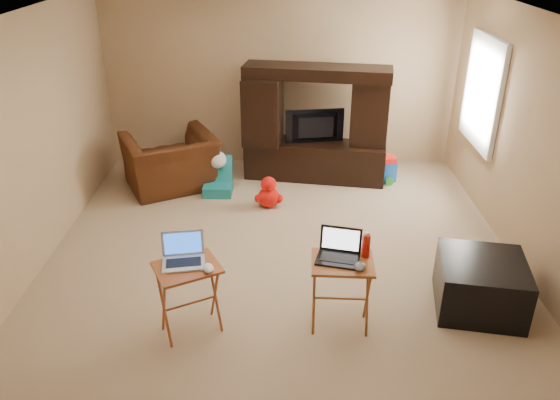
{
  "coord_description": "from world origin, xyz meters",
  "views": [
    {
      "loc": [
        0.02,
        -4.99,
        3.2
      ],
      "look_at": [
        0.0,
        -0.2,
        0.8
      ],
      "focal_mm": 35.0,
      "sensor_mm": 36.0,
      "label": 1
    }
  ],
  "objects_px": {
    "push_toy": "(375,167)",
    "ottoman": "(480,285)",
    "mouse_right": "(360,267)",
    "mouse_left": "(208,268)",
    "tray_table_right": "(341,294)",
    "water_bottle": "(366,246)",
    "television": "(316,128)",
    "laptop_left": "(183,252)",
    "tray_table_left": "(190,299)",
    "entertainment_center": "(316,124)",
    "laptop_right": "(338,248)",
    "recliner": "(171,162)",
    "child_rocker": "(217,177)",
    "plush_toy": "(269,192)"
  },
  "relations": [
    {
      "from": "push_toy",
      "to": "ottoman",
      "type": "distance_m",
      "value": 2.9
    },
    {
      "from": "ottoman",
      "to": "entertainment_center",
      "type": "bearing_deg",
      "value": 114.99
    },
    {
      "from": "plush_toy",
      "to": "laptop_left",
      "type": "bearing_deg",
      "value": -105.45
    },
    {
      "from": "child_rocker",
      "to": "plush_toy",
      "type": "height_order",
      "value": "child_rocker"
    },
    {
      "from": "laptop_left",
      "to": "mouse_left",
      "type": "distance_m",
      "value": 0.26
    },
    {
      "from": "entertainment_center",
      "to": "plush_toy",
      "type": "xyz_separation_m",
      "value": [
        -0.63,
        -0.91,
        -0.58
      ]
    },
    {
      "from": "entertainment_center",
      "to": "laptop_right",
      "type": "distance_m",
      "value": 3.22
    },
    {
      "from": "mouse_right",
      "to": "mouse_left",
      "type": "bearing_deg",
      "value": -179.08
    },
    {
      "from": "mouse_left",
      "to": "water_bottle",
      "type": "distance_m",
      "value": 1.33
    },
    {
      "from": "recliner",
      "to": "laptop_left",
      "type": "xyz_separation_m",
      "value": [
        0.68,
        -2.94,
        0.42
      ]
    },
    {
      "from": "tray_table_right",
      "to": "ottoman",
      "type": "bearing_deg",
      "value": 14.82
    },
    {
      "from": "entertainment_center",
      "to": "child_rocker",
      "type": "relative_size",
      "value": 3.92
    },
    {
      "from": "television",
      "to": "push_toy",
      "type": "bearing_deg",
      "value": 167.77
    },
    {
      "from": "recliner",
      "to": "push_toy",
      "type": "xyz_separation_m",
      "value": [
        2.8,
        0.24,
        -0.16
      ]
    },
    {
      "from": "tray_table_right",
      "to": "water_bottle",
      "type": "height_order",
      "value": "water_bottle"
    },
    {
      "from": "push_toy",
      "to": "tray_table_left",
      "type": "bearing_deg",
      "value": -129.35
    },
    {
      "from": "laptop_right",
      "to": "plush_toy",
      "type": "bearing_deg",
      "value": 119.41
    },
    {
      "from": "laptop_right",
      "to": "water_bottle",
      "type": "xyz_separation_m",
      "value": [
        0.24,
        0.06,
        -0.02
      ]
    },
    {
      "from": "water_bottle",
      "to": "tray_table_left",
      "type": "bearing_deg",
      "value": -174.31
    },
    {
      "from": "television",
      "to": "ottoman",
      "type": "xyz_separation_m",
      "value": [
        1.38,
        -2.91,
        -0.52
      ]
    },
    {
      "from": "mouse_left",
      "to": "mouse_right",
      "type": "relative_size",
      "value": 0.99
    },
    {
      "from": "tray_table_right",
      "to": "laptop_left",
      "type": "distance_m",
      "value": 1.41
    },
    {
      "from": "entertainment_center",
      "to": "tray_table_right",
      "type": "relative_size",
      "value": 2.85
    },
    {
      "from": "recliner",
      "to": "laptop_right",
      "type": "xyz_separation_m",
      "value": [
        1.97,
        -2.88,
        0.43
      ]
    },
    {
      "from": "recliner",
      "to": "water_bottle",
      "type": "xyz_separation_m",
      "value": [
        2.21,
        -2.82,
        0.41
      ]
    },
    {
      "from": "child_rocker",
      "to": "water_bottle",
      "type": "relative_size",
      "value": 2.36
    },
    {
      "from": "water_bottle",
      "to": "tray_table_right",
      "type": "bearing_deg",
      "value": -158.2
    },
    {
      "from": "tray_table_left",
      "to": "plush_toy",
      "type": "bearing_deg",
      "value": 48.1
    },
    {
      "from": "laptop_right",
      "to": "mouse_right",
      "type": "distance_m",
      "value": 0.24
    },
    {
      "from": "entertainment_center",
      "to": "ottoman",
      "type": "height_order",
      "value": "entertainment_center"
    },
    {
      "from": "recliner",
      "to": "laptop_left",
      "type": "bearing_deg",
      "value": 76.49
    },
    {
      "from": "child_rocker",
      "to": "laptop_right",
      "type": "distance_m",
      "value": 3.05
    },
    {
      "from": "ottoman",
      "to": "mouse_left",
      "type": "xyz_separation_m",
      "value": [
        -2.43,
        -0.42,
        0.46
      ]
    },
    {
      "from": "push_toy",
      "to": "laptop_right",
      "type": "relative_size",
      "value": 1.55
    },
    {
      "from": "push_toy",
      "to": "water_bottle",
      "type": "bearing_deg",
      "value": -107.13
    },
    {
      "from": "mouse_left",
      "to": "mouse_right",
      "type": "height_order",
      "value": "mouse_right"
    },
    {
      "from": "push_toy",
      "to": "tray_table_left",
      "type": "distance_m",
      "value": 3.83
    },
    {
      "from": "recliner",
      "to": "laptop_left",
      "type": "height_order",
      "value": "laptop_left"
    },
    {
      "from": "recliner",
      "to": "plush_toy",
      "type": "distance_m",
      "value": 1.46
    },
    {
      "from": "recliner",
      "to": "tray_table_left",
      "type": "bearing_deg",
      "value": 76.91
    },
    {
      "from": "entertainment_center",
      "to": "laptop_right",
      "type": "height_order",
      "value": "entertainment_center"
    },
    {
      "from": "laptop_right",
      "to": "water_bottle",
      "type": "relative_size",
      "value": 1.7
    },
    {
      "from": "entertainment_center",
      "to": "laptop_right",
      "type": "bearing_deg",
      "value": -80.29
    },
    {
      "from": "child_rocker",
      "to": "laptop_left",
      "type": "relative_size",
      "value": 1.4
    },
    {
      "from": "tray_table_left",
      "to": "mouse_left",
      "type": "bearing_deg",
      "value": -47.53
    },
    {
      "from": "push_toy",
      "to": "plush_toy",
      "type": "bearing_deg",
      "value": -157.31
    },
    {
      "from": "push_toy",
      "to": "tray_table_right",
      "type": "relative_size",
      "value": 0.81
    },
    {
      "from": "mouse_left",
      "to": "water_bottle",
      "type": "bearing_deg",
      "value": 9.51
    },
    {
      "from": "ottoman",
      "to": "laptop_left",
      "type": "bearing_deg",
      "value": -173.09
    },
    {
      "from": "push_toy",
      "to": "ottoman",
      "type": "bearing_deg",
      "value": -85.64
    }
  ]
}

